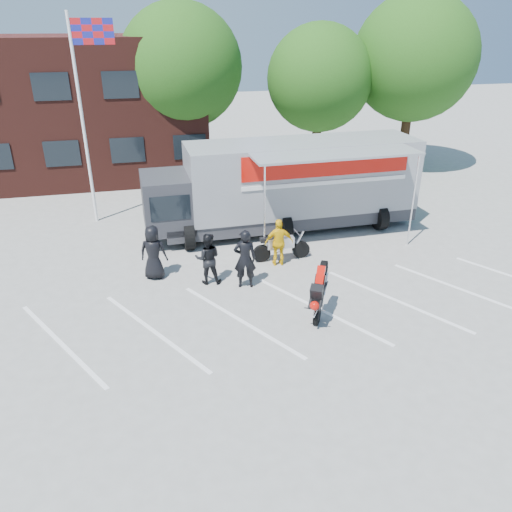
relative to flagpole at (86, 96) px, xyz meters
name	(u,v)px	position (x,y,z in m)	size (l,w,h in m)	color
ground	(326,329)	(6.24, -10.00, -5.05)	(100.00, 100.00, 0.00)	#9C9C97
parking_bay_lines	(314,310)	(6.24, -9.00, -5.05)	(18.00, 5.00, 0.01)	white
office_building	(25,109)	(-3.76, 8.00, -1.55)	(18.00, 8.00, 7.00)	#461C16
flagpole	(86,96)	(0.00, 0.00, 0.00)	(1.61, 0.12, 8.00)	white
tree_left	(181,67)	(4.24, 6.00, 0.51)	(6.12, 6.12, 8.64)	#382314
tree_mid	(320,78)	(11.24, 5.00, -0.11)	(5.44, 5.44, 7.68)	#382314
tree_right	(414,58)	(16.24, 4.50, 0.82)	(6.46, 6.46, 9.12)	#382314
transporter_truck	(289,228)	(7.40, -2.66, -5.05)	(10.99, 5.30, 3.50)	gray
parked_motorcycle	(281,259)	(6.28, -5.47, -5.05)	(0.70, 2.10, 1.10)	silver
stunt_bike_rider	(320,313)	(6.38, -9.16, -5.05)	(0.72, 1.54, 1.81)	black
spectator_leather_a	(153,252)	(1.87, -5.81, -4.15)	(0.88, 0.57, 1.80)	black
spectator_leather_b	(245,259)	(4.61, -7.08, -4.09)	(0.70, 0.46, 1.93)	black
spectator_leather_c	(208,259)	(3.53, -6.56, -4.21)	(0.82, 0.64, 1.69)	black
spectator_hivis	(279,242)	(6.07, -5.84, -4.22)	(0.98, 0.41, 1.67)	yellow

